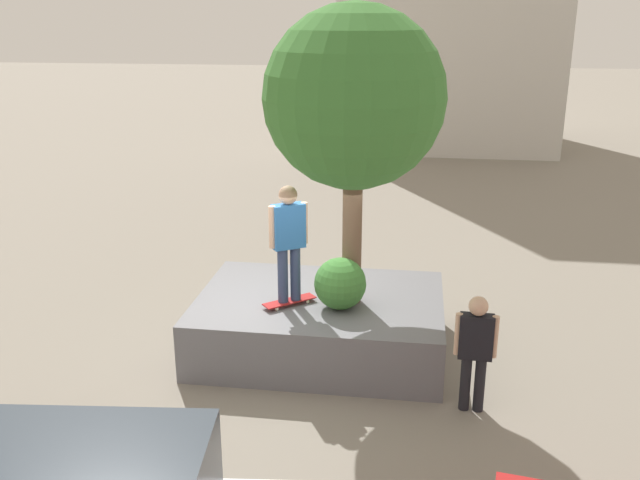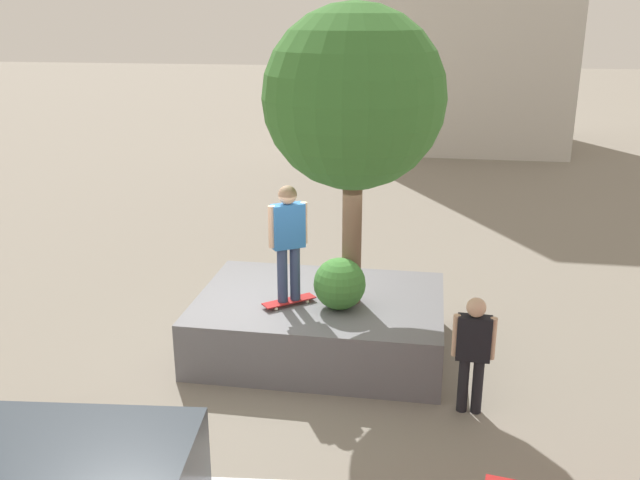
# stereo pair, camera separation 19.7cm
# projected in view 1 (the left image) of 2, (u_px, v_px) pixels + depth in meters

# --- Properties ---
(ground_plane) EXTENTS (120.00, 120.00, 0.00)m
(ground_plane) POSITION_uv_depth(u_px,v_px,m) (290.00, 357.00, 10.24)
(ground_plane) COLOR gray
(planter_ledge) EXTENTS (3.65, 2.63, 0.86)m
(planter_ledge) POSITION_uv_depth(u_px,v_px,m) (320.00, 323.00, 10.36)
(planter_ledge) COLOR slate
(planter_ledge) RESTS_ON ground
(plaza_tree) EXTENTS (2.48, 2.48, 4.20)m
(plaza_tree) POSITION_uv_depth(u_px,v_px,m) (354.00, 99.00, 9.17)
(plaza_tree) COLOR brown
(plaza_tree) RESTS_ON planter_ledge
(boxwood_shrub) EXTENTS (0.75, 0.75, 0.75)m
(boxwood_shrub) POSITION_uv_depth(u_px,v_px,m) (340.00, 284.00, 9.74)
(boxwood_shrub) COLOR #3D7A33
(boxwood_shrub) RESTS_ON planter_ledge
(skateboard) EXTENTS (0.75, 0.68, 0.07)m
(skateboard) POSITION_uv_depth(u_px,v_px,m) (290.00, 301.00, 9.92)
(skateboard) COLOR #A51E1E
(skateboard) RESTS_ON planter_ledge
(skateboarder) EXTENTS (0.50, 0.41, 1.71)m
(skateboarder) POSITION_uv_depth(u_px,v_px,m) (289.00, 236.00, 9.61)
(skateboarder) COLOR navy
(skateboarder) RESTS_ON skateboard
(pedestrian_crossing) EXTENTS (0.54, 0.24, 1.58)m
(pedestrian_crossing) POSITION_uv_depth(u_px,v_px,m) (475.00, 346.00, 8.60)
(pedestrian_crossing) COLOR black
(pedestrian_crossing) RESTS_ON ground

